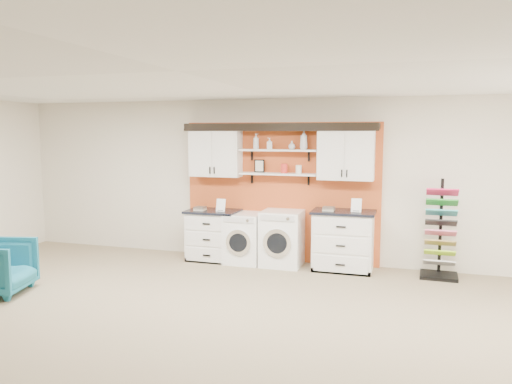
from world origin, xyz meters
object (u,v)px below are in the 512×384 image
(dryer, at_px, (282,238))
(washer, at_px, (245,238))
(base_cabinet_left, at_px, (213,235))
(sample_rack, at_px, (440,246))
(base_cabinet_right, at_px, (343,241))

(dryer, bearing_deg, washer, 180.00)
(base_cabinet_left, distance_m, sample_rack, 3.74)
(washer, bearing_deg, sample_rack, 0.66)
(base_cabinet_left, bearing_deg, base_cabinet_right, -0.00)
(washer, xyz_separation_m, sample_rack, (3.16, 0.04, 0.07))
(sample_rack, bearing_deg, dryer, -177.07)
(washer, height_order, sample_rack, sample_rack)
(base_cabinet_left, xyz_separation_m, sample_rack, (3.74, 0.03, 0.06))
(base_cabinet_right, bearing_deg, dryer, -179.81)
(sample_rack, bearing_deg, washer, -177.25)
(washer, xyz_separation_m, dryer, (0.66, -0.00, 0.03))
(base_cabinet_right, xyz_separation_m, washer, (-1.68, -0.00, -0.06))
(base_cabinet_left, distance_m, washer, 0.58)
(base_cabinet_left, bearing_deg, washer, -0.34)
(washer, bearing_deg, base_cabinet_right, 0.11)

